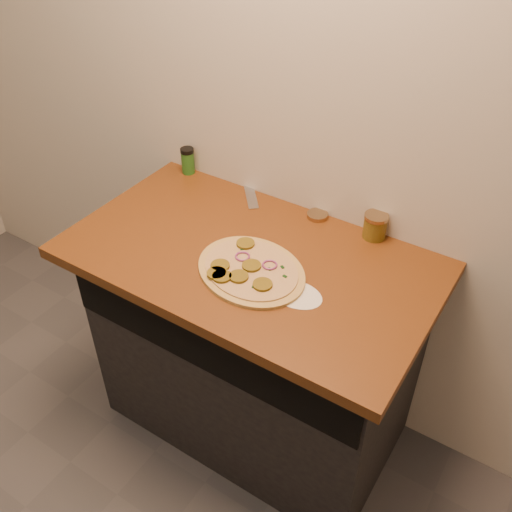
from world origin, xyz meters
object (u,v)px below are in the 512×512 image
Objects in this scene: chefs_knife at (248,184)px; spice_shaker at (188,161)px; pizza at (250,270)px; salsa_jar at (375,226)px.

spice_shaker reaches higher than chefs_knife.
pizza is 0.66m from spice_shaker.
pizza is 0.45m from salsa_jar.
salsa_jar is at bearing -0.00° from spice_shaker.
pizza is at bearing -35.24° from spice_shaker.
salsa_jar is at bearing 56.94° from pizza.
chefs_knife is at bearing 175.12° from salsa_jar.
spice_shaker is at bearing -169.73° from chefs_knife.
chefs_knife is (-0.29, 0.42, -0.00)m from pizza.
spice_shaker is (-0.54, 0.38, 0.04)m from pizza.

